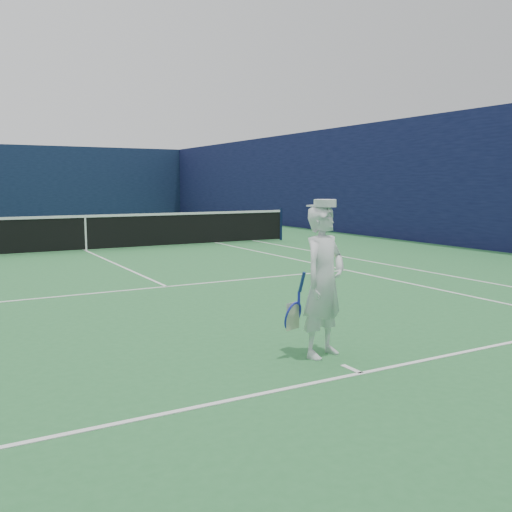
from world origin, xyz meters
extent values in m
plane|color=#2A7038|center=(0.00, 0.00, 0.00)|extent=(80.00, 80.00, 0.00)
cube|color=white|center=(0.00, 11.88, 0.00)|extent=(11.03, 0.06, 0.01)
cube|color=white|center=(0.00, -11.88, 0.00)|extent=(11.03, 0.06, 0.01)
cube|color=white|center=(5.49, 0.00, 0.00)|extent=(0.06, 23.83, 0.01)
cube|color=white|center=(4.12, 0.00, 0.00)|extent=(0.06, 23.77, 0.01)
cube|color=white|center=(0.00, 6.40, 0.00)|extent=(8.23, 0.06, 0.01)
cube|color=white|center=(0.00, -6.40, 0.00)|extent=(8.23, 0.06, 0.01)
cube|color=white|center=(0.00, 0.00, 0.00)|extent=(0.06, 12.80, 0.01)
cube|color=white|center=(0.00, 11.73, 0.00)|extent=(0.06, 0.30, 0.01)
cube|color=white|center=(0.00, -11.73, 0.00)|extent=(0.06, 0.30, 0.01)
cube|color=#0E1934|center=(0.00, 18.00, 2.00)|extent=(20.12, 0.12, 4.00)
cube|color=#0F123A|center=(10.00, 0.00, 2.00)|extent=(0.12, 36.12, 4.00)
cylinder|color=#141E4C|center=(6.40, 0.00, 0.54)|extent=(0.09, 0.09, 1.07)
cube|color=black|center=(0.00, 0.00, 0.50)|extent=(12.79, 0.02, 0.92)
cube|color=white|center=(0.00, 0.00, 0.97)|extent=(12.79, 0.04, 0.07)
cube|color=white|center=(0.00, 0.00, 0.47)|extent=(0.05, 0.03, 0.94)
imported|color=white|center=(0.02, -11.21, 0.82)|extent=(0.69, 0.56, 1.65)
cylinder|color=white|center=(0.02, -11.21, 1.67)|extent=(0.24, 0.24, 0.08)
cube|color=white|center=(-0.02, -11.08, 1.64)|extent=(0.20, 0.15, 0.02)
cylinder|color=navy|center=(-0.27, -11.22, 0.85)|extent=(0.06, 0.10, 0.22)
cube|color=#2128B2|center=(-0.27, -11.16, 0.67)|extent=(0.03, 0.03, 0.14)
torus|color=#2128B2|center=(-0.31, -11.11, 0.46)|extent=(0.31, 0.19, 0.29)
cube|color=beige|center=(-0.31, -11.11, 0.46)|extent=(0.21, 0.07, 0.30)
sphere|color=#C5CA17|center=(0.24, -11.03, 0.91)|extent=(0.07, 0.07, 0.07)
sphere|color=#C5CA17|center=(0.27, -11.00, 0.94)|extent=(0.07, 0.07, 0.07)
camera|label=1|loc=(-3.57, -16.14, 1.87)|focal=40.00mm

